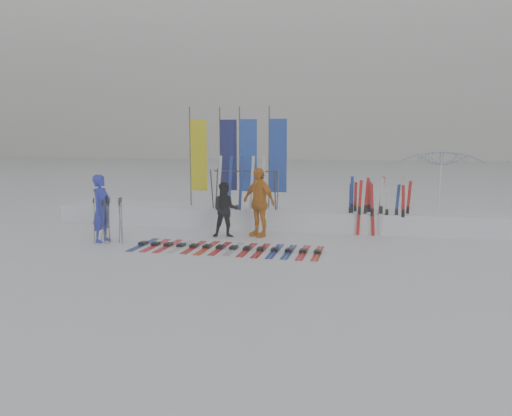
% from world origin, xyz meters
% --- Properties ---
extents(ground, '(120.00, 120.00, 0.00)m').
position_xyz_m(ground, '(0.00, 0.00, 0.00)').
color(ground, white).
rests_on(ground, ground).
extents(snow_bank, '(14.00, 1.60, 0.60)m').
position_xyz_m(snow_bank, '(0.00, 4.60, 0.30)').
color(snow_bank, white).
rests_on(snow_bank, ground).
extents(person_blue, '(0.48, 0.69, 1.82)m').
position_xyz_m(person_blue, '(-3.99, 1.24, 0.91)').
color(person_blue, '#202BBB').
rests_on(person_blue, ground).
extents(person_black, '(0.90, 0.79, 1.56)m').
position_xyz_m(person_black, '(-0.91, 2.58, 0.78)').
color(person_black, black).
rests_on(person_black, ground).
extents(person_yellow, '(1.23, 1.00, 1.97)m').
position_xyz_m(person_yellow, '(-0.03, 2.95, 0.98)').
color(person_yellow, orange).
rests_on(person_yellow, ground).
extents(tent_canopy, '(2.97, 3.02, 2.50)m').
position_xyz_m(tent_canopy, '(5.27, 6.16, 1.25)').
color(tent_canopy, white).
rests_on(tent_canopy, ground).
extents(ski_row, '(4.76, 1.70, 0.07)m').
position_xyz_m(ski_row, '(-0.43, 1.07, 0.04)').
color(ski_row, navy).
rests_on(ski_row, ground).
extents(pole_cluster, '(0.75, 0.64, 1.24)m').
position_xyz_m(pole_cluster, '(-3.75, 1.18, 0.60)').
color(pole_cluster, '#595B60').
rests_on(pole_cluster, ground).
extents(feather_flags, '(3.20, 0.33, 3.20)m').
position_xyz_m(feather_flags, '(-1.15, 4.76, 2.24)').
color(feather_flags, '#383A3F').
rests_on(feather_flags, ground).
extents(ski_rack, '(2.04, 0.80, 1.23)m').
position_xyz_m(ski_rack, '(-0.74, 4.20, 1.38)').
color(ski_rack, '#383A3F').
rests_on(ski_rack, ground).
extents(upright_skis, '(1.74, 1.05, 1.70)m').
position_xyz_m(upright_skis, '(3.25, 4.12, 0.79)').
color(upright_skis, silver).
rests_on(upright_skis, ground).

